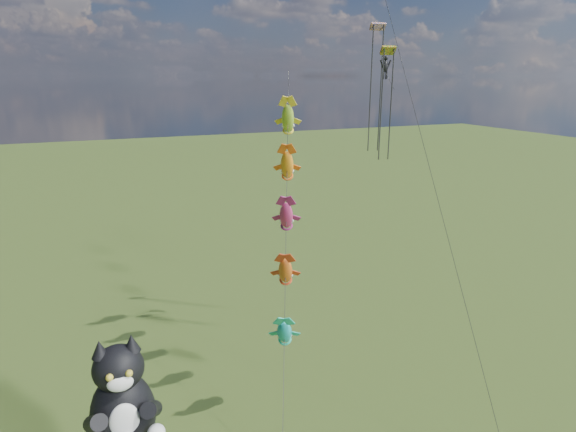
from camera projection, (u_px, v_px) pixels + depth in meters
name	position (u px, v px, depth m)	size (l,w,h in m)	color
cat_kite_rig	(123.00, 409.00, 18.15)	(2.88, 4.33, 10.36)	brown
fish_windsock_rig	(286.00, 216.00, 29.65)	(6.60, 14.64, 19.88)	brown
parafoil_rig	(387.00, 79.00, 32.19)	(2.51, 17.49, 25.79)	brown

